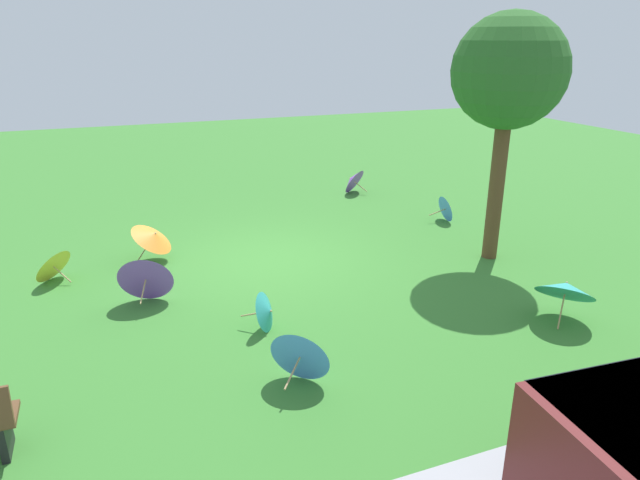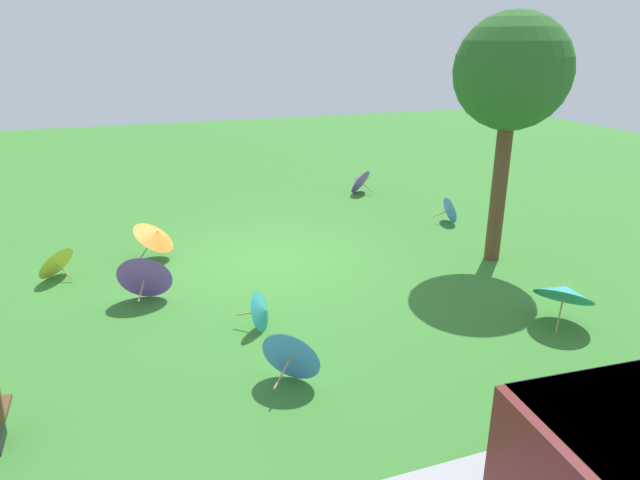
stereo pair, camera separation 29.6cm
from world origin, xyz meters
TOP-DOWN VIEW (x-y plane):
  - ground at (0.00, 0.00)m, footprint 40.00×40.00m
  - shade_tree at (-4.17, 1.41)m, footprint 2.09×2.09m
  - parasol_blue_0 at (0.79, 4.11)m, footprint 0.86×0.85m
  - parasol_orange_0 at (2.11, -0.78)m, footprint 1.10×1.12m
  - parasol_purple_0 at (2.41, 0.99)m, footprint 1.01×0.93m
  - parasol_blue_1 at (-4.69, -0.89)m, footprint 0.66×0.66m
  - parasol_purple_1 at (-3.64, -4.09)m, footprint 0.94×0.90m
  - parasol_yellow_0 at (3.94, -0.45)m, footprint 0.89×0.90m
  - parasol_teal_0 at (0.83, 2.68)m, footprint 0.65×0.66m
  - parasol_teal_2 at (-3.53, 4.04)m, footprint 1.22×1.22m

SIDE VIEW (x-z plane):
  - ground at x=0.00m, z-range 0.00..0.00m
  - parasol_teal_0 at x=0.83m, z-range 0.00..0.62m
  - parasol_blue_1 at x=-4.69m, z-range 0.00..0.64m
  - parasol_yellow_0 at x=3.94m, z-range 0.00..0.68m
  - parasol_purple_1 at x=-3.64m, z-range 0.00..0.75m
  - parasol_blue_0 at x=0.79m, z-range 0.00..0.81m
  - parasol_purple_0 at x=2.41m, z-range 0.00..0.91m
  - parasol_orange_0 at x=2.11m, z-range 0.10..0.94m
  - parasol_teal_2 at x=-3.53m, z-range 0.11..0.97m
  - shade_tree at x=-4.17m, z-range 1.22..5.85m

